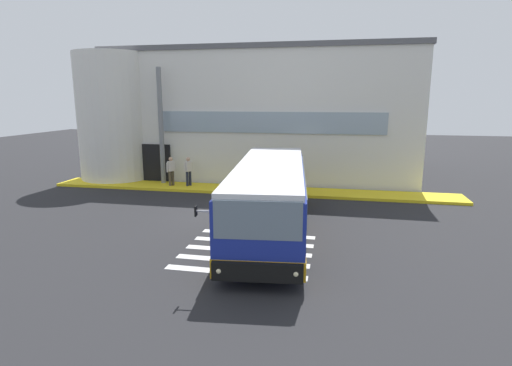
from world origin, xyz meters
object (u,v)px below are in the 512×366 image
Objects in this scene: passenger_near_column at (171,169)px; passenger_by_doorway at (188,170)px; bus_main_foreground at (270,199)px; entry_support_column at (161,126)px.

passenger_by_doorway is at bearing 7.20° from passenger_near_column.
entry_support_column is at bearing 136.44° from bus_main_foreground.
bus_main_foreground is 9.08m from passenger_by_doorway.
passenger_near_column is (0.78, -0.64, -2.42)m from entry_support_column.
entry_support_column is 2.62m from passenger_near_column.
bus_main_foreground is 6.46× the size of passenger_near_column.
bus_main_foreground is at bearing -49.09° from passenger_by_doorway.
passenger_near_column is 1.00× the size of passenger_by_doorway.
passenger_near_column is (-6.97, 6.73, -0.22)m from bus_main_foreground.
bus_main_foreground is (7.75, -7.37, -2.20)m from entry_support_column.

